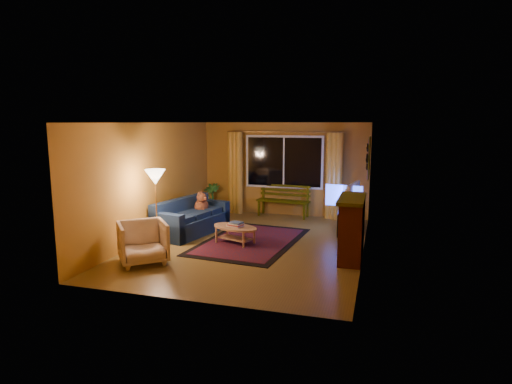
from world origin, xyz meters
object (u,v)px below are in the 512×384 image
(floor_lamp, at_px, (156,209))
(sofa, at_px, (192,216))
(armchair, at_px, (143,240))
(tv_console, at_px, (347,220))
(bench, at_px, (283,209))
(coffee_table, at_px, (235,235))

(floor_lamp, bearing_deg, sofa, 82.46)
(armchair, height_order, floor_lamp, floor_lamp)
(tv_console, bearing_deg, bench, 144.51)
(sofa, height_order, floor_lamp, floor_lamp)
(bench, height_order, coffee_table, bench)
(armchair, distance_m, tv_console, 4.72)
(bench, xyz_separation_m, armchair, (-1.56, -4.45, 0.21))
(armchair, bearing_deg, bench, 30.51)
(armchair, xyz_separation_m, coffee_table, (1.19, 1.61, -0.23))
(floor_lamp, relative_size, tv_console, 1.28)
(coffee_table, xyz_separation_m, tv_console, (2.15, 1.72, 0.07))
(sofa, distance_m, floor_lamp, 1.35)
(armchair, bearing_deg, tv_console, 4.75)
(bench, bearing_deg, coffee_table, -91.52)
(sofa, distance_m, coffee_table, 1.36)
(sofa, distance_m, tv_console, 3.58)
(armchair, height_order, tv_console, armchair)
(armchair, relative_size, tv_console, 0.66)
(armchair, relative_size, coffee_table, 0.81)
(bench, height_order, armchair, armchair)
(sofa, distance_m, armchair, 2.16)
(sofa, xyz_separation_m, tv_console, (3.38, 1.18, -0.13))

